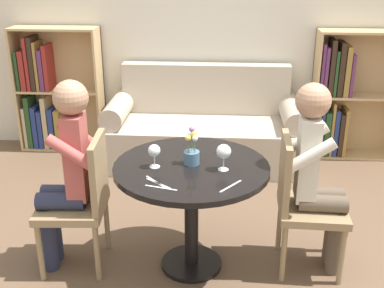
% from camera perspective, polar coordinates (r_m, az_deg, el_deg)
% --- Properties ---
extents(ground_plane, '(16.00, 16.00, 0.00)m').
position_cam_1_polar(ground_plane, '(3.32, -0.06, -14.15)').
color(ground_plane, brown).
extents(back_wall, '(5.20, 0.05, 2.70)m').
position_cam_1_polar(back_wall, '(4.90, 1.81, 14.77)').
color(back_wall, silver).
rests_on(back_wall, ground_plane).
extents(round_table, '(0.96, 0.96, 0.73)m').
position_cam_1_polar(round_table, '(3.01, -0.07, -4.97)').
color(round_table, black).
rests_on(round_table, ground_plane).
extents(couch, '(1.89, 0.80, 0.92)m').
position_cam_1_polar(couch, '(4.73, 1.45, 1.52)').
color(couch, '#B7A893').
rests_on(couch, ground_plane).
extents(bookshelf_left, '(0.86, 0.28, 1.27)m').
position_cam_1_polar(bookshelf_left, '(5.21, -16.46, 5.68)').
color(bookshelf_left, tan).
rests_on(bookshelf_left, ground_plane).
extents(bookshelf_right, '(0.86, 0.28, 1.27)m').
position_cam_1_polar(bookshelf_right, '(5.02, 17.53, 5.22)').
color(bookshelf_right, tan).
rests_on(bookshelf_right, ground_plane).
extents(chair_left, '(0.45, 0.45, 0.90)m').
position_cam_1_polar(chair_left, '(3.16, -12.85, -6.20)').
color(chair_left, '#937A56').
rests_on(chair_left, ground_plane).
extents(chair_right, '(0.43, 0.43, 0.90)m').
position_cam_1_polar(chair_right, '(3.15, 12.85, -6.37)').
color(chair_right, '#937A56').
rests_on(chair_right, ground_plane).
extents(person_left, '(0.43, 0.36, 1.26)m').
position_cam_1_polar(person_left, '(3.10, -14.71, -3.14)').
color(person_left, '#282D47').
rests_on(person_left, ground_plane).
extents(person_right, '(0.42, 0.35, 1.25)m').
position_cam_1_polar(person_right, '(3.08, 14.74, -3.45)').
color(person_right, brown).
rests_on(person_right, ground_plane).
extents(wine_glass_left, '(0.08, 0.08, 0.15)m').
position_cam_1_polar(wine_glass_left, '(2.89, -4.50, -0.88)').
color(wine_glass_left, white).
rests_on(wine_glass_left, round_table).
extents(wine_glass_right, '(0.09, 0.09, 0.16)m').
position_cam_1_polar(wine_glass_right, '(2.85, 3.78, -0.99)').
color(wine_glass_right, white).
rests_on(wine_glass_right, round_table).
extents(flower_vase, '(0.10, 0.10, 0.24)m').
position_cam_1_polar(flower_vase, '(2.94, -0.05, -1.01)').
color(flower_vase, slate).
rests_on(flower_vase, round_table).
extents(knife_left_setting, '(0.16, 0.13, 0.00)m').
position_cam_1_polar(knife_left_setting, '(2.73, -4.03, -4.67)').
color(knife_left_setting, silver).
rests_on(knife_left_setting, round_table).
extents(fork_left_setting, '(0.19, 0.06, 0.00)m').
position_cam_1_polar(fork_left_setting, '(2.68, -3.69, -5.20)').
color(fork_left_setting, silver).
rests_on(fork_left_setting, round_table).
extents(knife_right_setting, '(0.12, 0.16, 0.00)m').
position_cam_1_polar(knife_right_setting, '(2.70, 4.61, -5.00)').
color(knife_right_setting, silver).
rests_on(knife_right_setting, round_table).
extents(fork_right_setting, '(0.13, 0.15, 0.00)m').
position_cam_1_polar(fork_right_setting, '(2.75, -4.33, -4.49)').
color(fork_right_setting, silver).
rests_on(fork_right_setting, round_table).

